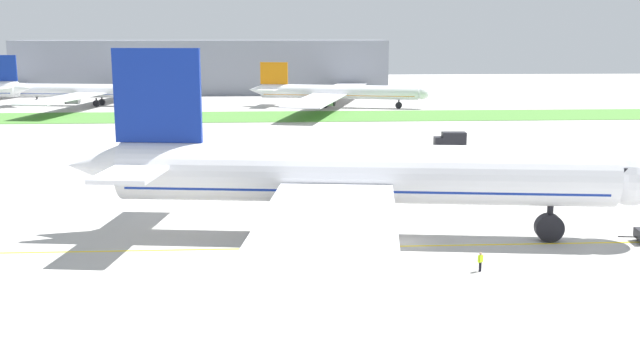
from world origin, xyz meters
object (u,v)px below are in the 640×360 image
Objects in this scene: airliner_foreground at (354,175)px; service_truck_fuel_bowser at (451,140)px; service_truck_baggage_loader at (476,158)px; ground_crew_wingwalker_port at (480,260)px; parked_airliner_far_outer at (335,92)px; parked_airliner_far_right at (91,91)px.

airliner_foreground is 16.51× the size of service_truck_fuel_bowser.
airliner_foreground is at bearing -121.47° from service_truck_baggage_loader.
ground_crew_wingwalker_port is at bearing -49.65° from airliner_foreground.
parked_airliner_far_outer is at bearing 98.27° from service_truck_baggage_loader.
service_truck_baggage_loader is 96.25m from parked_airliner_far_outer.
parked_airliner_far_outer is (-13.84, 95.22, 2.60)m from service_truck_baggage_loader.
service_truck_fuel_bowser is (0.79, 19.87, -0.03)m from service_truck_baggage_loader.
service_truck_fuel_bowser is at bearing 78.69° from ground_crew_wingwalker_port.
parked_airliner_far_right is at bearing 114.63° from ground_crew_wingwalker_port.
parked_airliner_far_right reaches higher than service_truck_fuel_bowser.
service_truck_baggage_loader is 0.08× the size of parked_airliner_far_right.
service_truck_fuel_bowser is 76.80m from parked_airliner_far_outer.
airliner_foreground is 43.66m from service_truck_baggage_loader.
parked_airliner_far_outer reaches higher than parked_airliner_far_right.
service_truck_fuel_bowser is at bearing 67.60° from airliner_foreground.
parked_airliner_far_outer reaches higher than service_truck_baggage_loader.
ground_crew_wingwalker_port is at bearing -65.37° from parked_airliner_far_right.
service_truck_fuel_bowser is 0.07× the size of parked_airliner_far_right.
airliner_foreground is 1.23× the size of parked_airliner_far_right.
airliner_foreground is 61.72m from service_truck_fuel_bowser.
parked_airliner_far_right is at bearing 128.54° from service_truck_baggage_loader.
parked_airliner_far_outer is at bearing -7.19° from parked_airliner_far_right.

